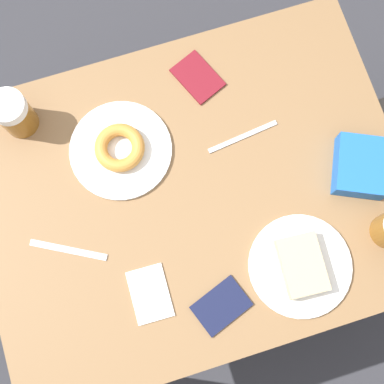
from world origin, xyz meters
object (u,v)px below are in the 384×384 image
object	(u,v)px
fork	(243,137)
passport_far_edge	(221,306)
plate_with_donut	(120,149)
passport_near_edge	(198,77)
plate_with_cake	(301,266)
napkin_folded	(150,294)
beer_mug_center	(14,114)
blue_pouch	(361,166)
knife	(69,250)

from	to	relation	value
fork	passport_far_edge	distance (m)	0.42
plate_with_donut	passport_near_edge	distance (m)	0.28
plate_with_cake	passport_far_edge	bearing A→B (deg)	-81.12
plate_with_cake	passport_far_edge	xyz separation A→B (m)	(0.03, -0.21, -0.01)
passport_near_edge	napkin_folded	bearing A→B (deg)	-29.10
plate_with_cake	beer_mug_center	bearing A→B (deg)	-135.09
plate_with_donut	blue_pouch	world-z (taller)	blue_pouch
knife	blue_pouch	distance (m)	0.74
plate_with_donut	passport_near_edge	xyz separation A→B (m)	(-0.13, 0.24, -0.01)
beer_mug_center	passport_far_edge	bearing A→B (deg)	30.27
napkin_folded	passport_near_edge	xyz separation A→B (m)	(-0.49, 0.28, 0.00)
plate_with_cake	knife	size ratio (longest dim) A/B	1.42
beer_mug_center	passport_near_edge	bearing A→B (deg)	87.94
plate_with_cake	blue_pouch	bearing A→B (deg)	130.02
plate_with_donut	fork	distance (m)	0.31
beer_mug_center	napkin_folded	bearing A→B (deg)	20.35
napkin_folded	fork	xyz separation A→B (m)	(-0.31, 0.34, -0.00)
plate_with_donut	fork	world-z (taller)	plate_with_donut
blue_pouch	beer_mug_center	bearing A→B (deg)	-115.67
plate_with_donut	fork	size ratio (longest dim) A/B	1.37
blue_pouch	napkin_folded	bearing A→B (deg)	-76.52
napkin_folded	knife	distance (m)	0.23
beer_mug_center	knife	xyz separation A→B (m)	(0.35, 0.03, -0.06)
plate_with_cake	plate_with_donut	size ratio (longest dim) A/B	0.97
plate_with_cake	knife	bearing A→B (deg)	-111.33
passport_near_edge	beer_mug_center	bearing A→B (deg)	-92.06
fork	passport_far_edge	bearing A→B (deg)	-25.44
passport_near_edge	knife	bearing A→B (deg)	-52.42
plate_with_donut	passport_far_edge	xyz separation A→B (m)	(0.44, 0.12, -0.01)
fork	passport_near_edge	size ratio (longest dim) A/B	1.26
passport_near_edge	plate_with_cake	bearing A→B (deg)	9.37
passport_far_edge	blue_pouch	bearing A→B (deg)	116.79
knife	blue_pouch	world-z (taller)	blue_pouch
plate_with_donut	passport_far_edge	size ratio (longest dim) A/B	1.74
blue_pouch	fork	bearing A→B (deg)	-124.00
plate_with_donut	knife	bearing A→B (deg)	-42.98
beer_mug_center	fork	world-z (taller)	beer_mug_center
fork	passport_far_edge	xyz separation A→B (m)	(0.38, -0.18, 0.00)
plate_with_cake	passport_far_edge	size ratio (longest dim) A/B	1.68
plate_with_donut	napkin_folded	bearing A→B (deg)	-4.82
plate_with_cake	fork	bearing A→B (deg)	-175.44
beer_mug_center	napkin_folded	xyz separation A→B (m)	(0.51, 0.19, -0.06)
plate_with_cake	plate_with_donut	bearing A→B (deg)	-140.76
passport_near_edge	blue_pouch	distance (m)	0.47
fork	knife	xyz separation A→B (m)	(0.15, -0.50, -0.00)
blue_pouch	passport_far_edge	bearing A→B (deg)	-63.21
napkin_folded	knife	bearing A→B (deg)	-135.15
plate_with_cake	blue_pouch	size ratio (longest dim) A/B	1.36
plate_with_cake	napkin_folded	size ratio (longest dim) A/B	1.90
fork	plate_with_cake	bearing A→B (deg)	4.56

